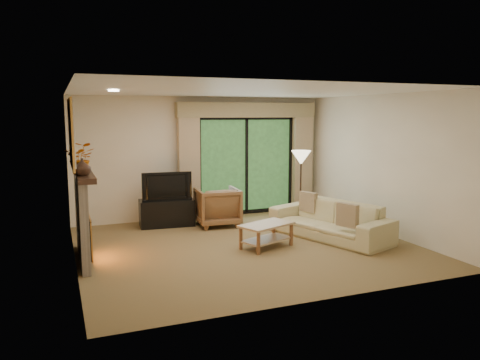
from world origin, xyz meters
name	(u,v)px	position (x,y,z in m)	size (l,w,h in m)	color
floor	(246,246)	(0.00, 0.00, 0.00)	(5.50, 5.50, 0.00)	olive
ceiling	(247,91)	(0.00, 0.00, 2.60)	(5.50, 5.50, 0.00)	white
wall_back	(203,158)	(0.00, 2.50, 1.30)	(5.00, 5.00, 0.00)	beige
wall_front	(328,194)	(0.00, -2.50, 1.30)	(5.00, 5.00, 0.00)	beige
wall_left	(72,179)	(-2.75, 0.00, 1.30)	(5.00, 5.00, 0.00)	beige
wall_right	(382,164)	(2.75, 0.00, 1.30)	(5.00, 5.00, 0.00)	beige
fireplace	(82,217)	(-2.63, 0.20, 0.69)	(0.24, 1.70, 1.37)	gray
mirror	(72,133)	(-2.71, 0.20, 1.95)	(0.07, 1.45, 1.02)	gold
sliding_door	(246,165)	(1.00, 2.45, 1.10)	(2.26, 0.10, 2.16)	black
curtain_left	(189,164)	(-0.35, 2.34, 1.20)	(0.45, 0.18, 2.35)	tan
curtain_right	(302,159)	(2.35, 2.34, 1.20)	(0.45, 0.18, 2.35)	tan
cornice	(248,110)	(1.00, 2.36, 2.32)	(3.20, 0.24, 0.32)	#9B8961
media_console	(167,213)	(-0.93, 1.95, 0.27)	(1.07, 0.48, 0.54)	black
tv	(166,186)	(-0.93, 1.95, 0.82)	(0.98, 0.13, 0.57)	black
armchair	(217,207)	(0.03, 1.62, 0.39)	(0.82, 0.85, 0.77)	brown
sofa	(330,220)	(1.61, -0.06, 0.33)	(2.26, 0.88, 0.66)	tan
pillow_near	(347,215)	(1.53, -0.71, 0.56)	(0.10, 0.39, 0.39)	brown
pillow_far	(308,202)	(1.53, 0.60, 0.56)	(0.10, 0.38, 0.38)	brown
coffee_table	(266,236)	(0.28, -0.19, 0.20)	(0.91, 0.50, 0.41)	tan
floor_lamp	(301,187)	(1.71, 1.22, 0.75)	(0.40, 0.40, 1.50)	#FFF4C9
vase	(82,167)	(-2.61, -0.28, 1.49)	(0.24, 0.24, 0.25)	#372218
branches	(81,158)	(-2.61, -0.06, 1.60)	(0.42, 0.36, 0.46)	#C4620C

